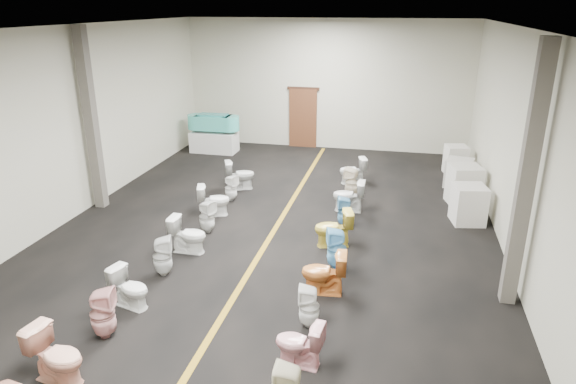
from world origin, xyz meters
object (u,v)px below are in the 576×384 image
display_table (214,142)px  toilet_left_2 (57,356)px  appliance_crate_a (469,204)px  toilet_left_3 (103,314)px  toilet_left_9 (231,188)px  toilet_right_5 (324,273)px  toilet_right_10 (352,183)px  toilet_right_4 (309,307)px  toilet_right_6 (337,249)px  toilet_left_4 (130,288)px  toilet_left_5 (162,256)px  toilet_left_8 (214,200)px  toilet_left_6 (188,235)px  bathtub (213,122)px  toilet_right_9 (349,196)px  toilet_right_7 (333,228)px  toilet_right_3 (299,344)px  toilet_right_8 (345,212)px  appliance_crate_d (456,160)px  appliance_crate_b (464,185)px  appliance_crate_c (459,173)px  toilet_right_11 (353,171)px  toilet_left_7 (207,217)px  toilet_left_10 (240,175)px

display_table → toilet_left_2: size_ratio=1.92×
appliance_crate_a → toilet_left_3: 8.48m
toilet_left_2 → toilet_left_9: bearing=9.4°
toilet_right_5 → toilet_right_10: toilet_right_10 is taller
toilet_right_4 → toilet_right_6: 2.07m
toilet_left_4 → toilet_right_4: 3.11m
toilet_left_5 → toilet_left_8: (-0.10, 3.06, -0.01)m
toilet_left_9 → toilet_left_6: bearing=-156.5°
toilet_left_5 → toilet_right_4: 3.22m
bathtub → toilet_right_5: (5.25, -8.53, -0.66)m
toilet_left_2 → toilet_left_4: (0.04, 1.93, -0.05)m
toilet_left_3 → toilet_right_9: size_ratio=1.05×
toilet_right_5 → toilet_right_7: (-0.10, 1.96, 0.00)m
toilet_right_4 → toilet_right_3: bearing=-5.7°
toilet_left_4 → toilet_right_10: (3.14, 6.22, 0.05)m
toilet_left_3 → toilet_right_10: bearing=-38.8°
toilet_left_3 → toilet_left_5: toilet_left_3 is taller
toilet_right_5 → toilet_right_6: (0.10, 0.98, 0.01)m
toilet_right_8 → appliance_crate_d: bearing=138.2°
toilet_left_5 → toilet_right_6: size_ratio=0.94×
toilet_right_3 → appliance_crate_b: bearing=163.9°
appliance_crate_c → toilet_right_6: (-2.76, -5.61, 0.02)m
toilet_left_2 → toilet_right_5: 4.46m
toilet_left_5 → toilet_right_8: (3.13, 3.09, -0.03)m
toilet_right_10 → toilet_right_11: size_ratio=1.06×
toilet_left_6 → toilet_right_8: bearing=-56.0°
appliance_crate_c → toilet_right_8: appliance_crate_c is taller
bathtub → appliance_crate_d: (8.11, -0.74, -0.63)m
toilet_left_5 → toilet_left_7: toilet_left_5 is taller
appliance_crate_a → appliance_crate_b: appliance_crate_b is taller
toilet_right_11 → toilet_right_3: bearing=-18.8°
display_table → toilet_right_7: bearing=-51.9°
toilet_left_7 → appliance_crate_c: bearing=-31.2°
toilet_right_4 → toilet_right_7: bearing=173.0°
appliance_crate_b → toilet_right_3: size_ratio=1.43×
toilet_right_7 → appliance_crate_c: bearing=130.6°
toilet_right_3 → bathtub: bearing=-148.0°
toilet_left_7 → toilet_right_3: 5.04m
toilet_right_3 → toilet_right_11: bearing=-173.7°
appliance_crate_c → toilet_left_9: 6.50m
toilet_left_10 → toilet_right_11: toilet_left_10 is taller
toilet_left_6 → toilet_left_10: bearing=2.1°
toilet_left_8 → toilet_right_8: size_ratio=1.07×
toilet_left_3 → toilet_left_6: (0.11, 3.06, -0.03)m
toilet_left_2 → toilet_right_6: toilet_right_6 is taller
appliance_crate_d → toilet_left_5: appliance_crate_d is taller
bathtub → toilet_left_2: 11.83m
toilet_left_2 → toilet_left_10: bearing=9.9°
appliance_crate_b → toilet_left_7: (-5.87, -3.17, -0.13)m
appliance_crate_a → toilet_left_9: appliance_crate_a is taller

